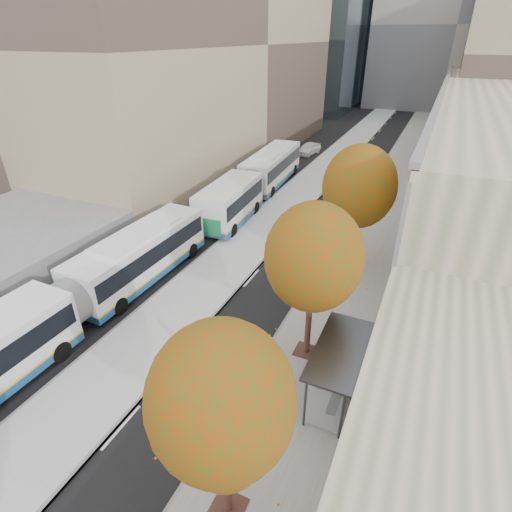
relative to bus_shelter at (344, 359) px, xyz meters
The scene contains 13 objects.
bus_platform 25.96m from the bus_shelter, 111.69° to the left, with size 4.25×150.00×0.15m, color #AFAFAF.
sidewalk 24.19m from the bus_shelter, 93.72° to the left, with size 4.75×150.00×0.08m, color gray.
building_tan 53.97m from the bus_shelter, 79.52° to the left, with size 18.00×92.00×8.00m, color gray.
building_midrise 42.47m from the bus_shelter, 133.18° to the left, with size 24.00×46.00×25.00m, color gray.
building_far_block 86.00m from the bus_shelter, 89.79° to the left, with size 30.00×18.00×30.00m, color gray.
bus_shelter is the anchor object (origin of this frame).
tree_b 6.93m from the bus_shelter, 109.31° to the right, with size 4.00×4.00×6.97m.
tree_c 4.23m from the bus_shelter, 135.67° to the left, with size 4.20×4.20×7.28m.
tree_d 11.70m from the bus_shelter, 100.71° to the left, with size 4.40×4.40×7.60m.
bus_near 13.53m from the bus_shelter, behind, with size 2.91×18.21×3.03m.
bus_far 23.76m from the bus_shelter, 122.90° to the left, with size 4.03×19.55×3.24m.
cyclist 5.47m from the bus_shelter, 160.62° to the right, with size 0.74×1.71×2.12m.
distant_car 39.21m from the bus_shelter, 109.84° to the left, with size 1.73×4.31×1.47m, color white.
Camera 1 is at (7.44, -1.23, 13.42)m, focal length 28.00 mm.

